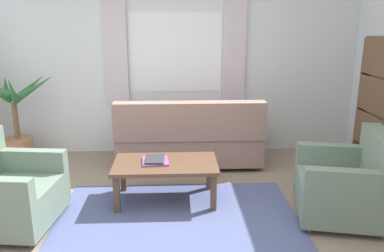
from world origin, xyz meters
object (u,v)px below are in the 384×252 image
object	(u,v)px
couch	(189,139)
potted_plant	(16,125)
armchair_right	(348,184)
book_stack_on_table	(155,160)
armchair_left	(4,191)
coffee_table	(166,167)

from	to	relation	value
couch	potted_plant	size ratio (longest dim) A/B	1.47
armchair_right	book_stack_on_table	distance (m)	1.95
armchair_left	coffee_table	world-z (taller)	armchair_left
potted_plant	coffee_table	bearing A→B (deg)	-31.52
couch	book_stack_on_table	distance (m)	1.12
coffee_table	couch	bearing A→B (deg)	74.59
coffee_table	armchair_left	bearing A→B (deg)	-162.97
coffee_table	potted_plant	size ratio (longest dim) A/B	0.85
couch	coffee_table	world-z (taller)	couch
couch	potted_plant	bearing A→B (deg)	-4.66
armchair_right	potted_plant	world-z (taller)	potted_plant
armchair_left	armchair_right	world-z (taller)	same
couch	armchair_right	size ratio (longest dim) A/B	1.92
couch	book_stack_on_table	bearing A→B (deg)	68.90
armchair_left	book_stack_on_table	world-z (taller)	armchair_left
armchair_right	couch	bearing A→B (deg)	-123.42
armchair_left	book_stack_on_table	bearing A→B (deg)	-64.58
armchair_right	potted_plant	bearing A→B (deg)	-102.06
couch	potted_plant	xyz separation A→B (m)	(-2.33, 0.19, 0.16)
couch	potted_plant	distance (m)	2.34
armchair_left	potted_plant	world-z (taller)	potted_plant
couch	potted_plant	world-z (taller)	potted_plant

